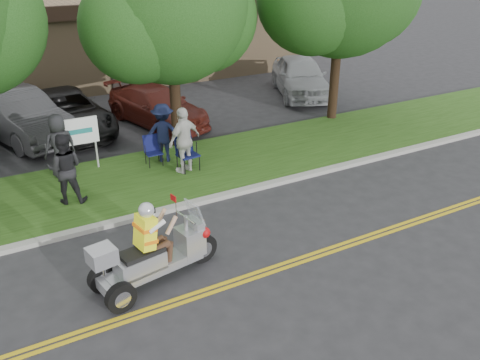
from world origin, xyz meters
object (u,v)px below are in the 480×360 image
lawn_chair_a (186,149)px  parked_car_left (18,116)px  trike_scooter (152,256)px  lawn_chair_b (152,148)px  spectator_adult_mid (65,169)px  parked_car_right (157,106)px  parked_car_far_right (300,76)px  parked_car_mid (65,113)px  spectator_adult_right (184,140)px

lawn_chair_a → parked_car_left: 6.77m
trike_scooter → lawn_chair_b: bearing=59.9°
parked_car_left → trike_scooter: bearing=-103.4°
lawn_chair_b → spectator_adult_mid: spectator_adult_mid is taller
lawn_chair_b → parked_car_right: 4.20m
lawn_chair_a → parked_car_far_right: bearing=27.7°
parked_car_right → parked_car_far_right: bearing=-9.4°
spectator_adult_mid → parked_car_mid: spectator_adult_mid is taller
lawn_chair_b → spectator_adult_mid: size_ratio=0.48×
trike_scooter → parked_car_far_right: trike_scooter is taller
spectator_adult_mid → spectator_adult_right: size_ratio=0.95×
spectator_adult_mid → lawn_chair_a: bearing=-151.9°
parked_car_left → parked_car_far_right: size_ratio=1.03×
lawn_chair_a → lawn_chair_b: (-0.76, 0.85, -0.11)m
spectator_adult_right → parked_car_left: bearing=-76.4°
parked_car_left → parked_car_far_right: bearing=-19.9°
lawn_chair_b → parked_car_right: parked_car_right is taller
spectator_adult_right → trike_scooter: bearing=38.4°
spectator_adult_mid → parked_car_mid: size_ratio=0.35×
parked_car_mid → parked_car_left: bearing=173.2°
spectator_adult_mid → parked_car_left: bearing=-65.7°
parked_car_left → parked_car_mid: 1.58m
trike_scooter → spectator_adult_mid: spectator_adult_mid is taller
lawn_chair_b → parked_car_left: bearing=127.4°
parked_car_right → trike_scooter: bearing=-126.2°
spectator_adult_mid → spectator_adult_right: (3.51, 0.30, 0.05)m
spectator_adult_right → lawn_chair_a: bearing=-139.9°
lawn_chair_a → spectator_adult_right: size_ratio=0.56×
parked_car_far_right → lawn_chair_a: bearing=-122.7°
spectator_adult_right → parked_car_mid: size_ratio=0.37×
spectator_adult_mid → parked_car_mid: (1.17, 5.89, -0.30)m
lawn_chair_b → parked_car_far_right: parked_car_far_right is taller
spectator_adult_right → parked_car_far_right: (8.15, 5.61, -0.23)m
parked_car_left → parked_car_far_right: 12.06m
lawn_chair_a → spectator_adult_right: bearing=-125.2°
lawn_chair_a → parked_car_left: parked_car_left is taller
trike_scooter → lawn_chair_b: (2.10, 5.70, -0.03)m
lawn_chair_a → parked_car_mid: (-2.44, 5.41, 0.03)m
parked_car_mid → parked_car_far_right: size_ratio=1.06×
trike_scooter → parked_car_right: (3.72, 9.58, 0.05)m
lawn_chair_a → lawn_chair_b: 1.14m
parked_car_mid → parked_car_right: size_ratio=1.13×
parked_car_left → parked_car_far_right: parked_car_far_right is taller
parked_car_left → parked_car_mid: parked_car_left is taller
lawn_chair_a → parked_car_right: (0.86, 4.72, -0.03)m
lawn_chair_a → spectator_adult_right: spectator_adult_right is taller
trike_scooter → parked_car_left: 10.38m
trike_scooter → parked_car_mid: size_ratio=0.53×
parked_car_far_right → spectator_adult_mid: bearing=-129.8°
trike_scooter → spectator_adult_right: 5.44m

